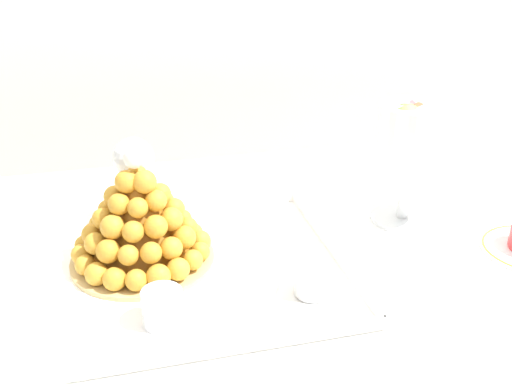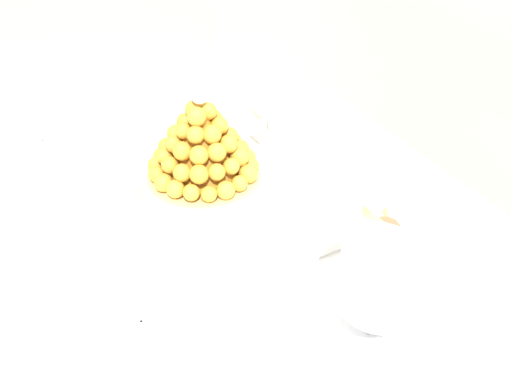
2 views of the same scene
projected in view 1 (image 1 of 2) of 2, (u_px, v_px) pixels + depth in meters
buffet_table at (284, 296)px, 1.13m from camera, size 1.28×0.96×0.74m
serving_tray at (158, 276)px, 1.00m from camera, size 0.62×0.45×0.02m
croquembouche at (140, 222)px, 1.01m from camera, size 0.24×0.24×0.21m
dessert_cup_mid_left at (163, 308)px, 0.87m from camera, size 0.06×0.06×0.05m
dessert_cup_centre at (310, 280)px, 0.94m from camera, size 0.06×0.06×0.05m
creme_brulee_ramekin at (5, 287)px, 0.94m from camera, size 0.09×0.09×0.02m
macaron_goblet at (409, 149)px, 1.13m from camera, size 0.13×0.13×0.25m
wine_glass at (134, 160)px, 1.12m from camera, size 0.08×0.08×0.18m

